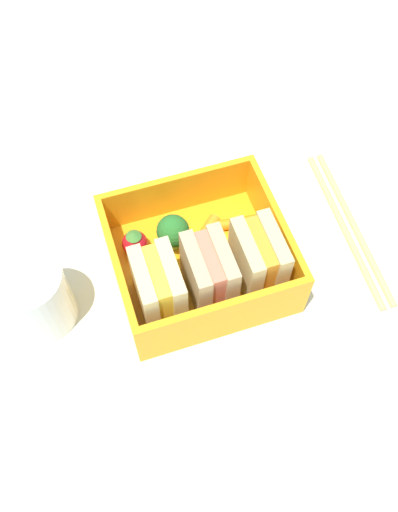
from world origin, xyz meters
The scene contains 12 objects.
ground_plane centered at (0.00, 0.00, -1.00)cm, with size 120.00×120.00×2.00cm, color beige.
bento_tray centered at (0.00, 0.00, 0.60)cm, with size 15.52×14.24×1.20cm, color #F7A017.
bento_rim centered at (0.00, 0.00, 3.64)cm, with size 15.52×14.24×4.89cm.
sandwich_left centered at (-4.57, 2.80, 4.37)cm, with size 3.64×5.60×6.34cm.
sandwich_center_left centered at (0.00, 2.80, 4.37)cm, with size 3.64×5.60×6.34cm.
sandwich_center centered at (4.57, 2.80, 4.37)cm, with size 3.64×5.60×6.34cm.
carrot_stick_left centered at (-4.95, -2.93, 1.73)cm, with size 1.06×1.06×5.05cm, color orange.
carrot_stick_far_left centered at (-1.45, -2.64, 1.78)cm, with size 1.16×1.16×4.25cm, color orange.
broccoli_floret centered at (1.65, -2.64, 3.74)cm, with size 3.07×3.07×4.18cm.
strawberry_far_left centered at (5.21, -3.34, 2.54)cm, with size 2.44×2.44×3.04cm.
chopstick_pair centered at (-15.80, -0.43, 0.35)cm, with size 2.68×18.73×0.70cm.
drinking_glass centered at (14.89, 0.48, 3.60)cm, with size 6.10×6.10×7.21cm, color white.
Camera 1 is at (8.25, 25.15, 47.65)cm, focal length 40.00 mm.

